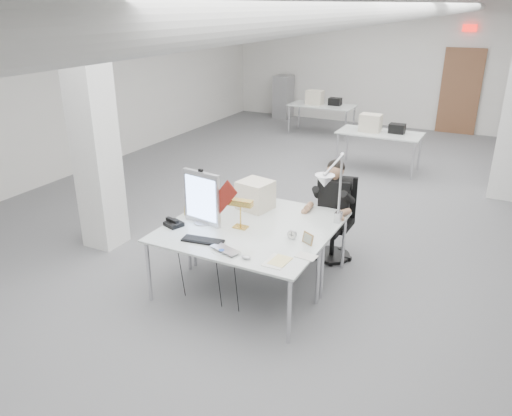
# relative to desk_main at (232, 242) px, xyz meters

# --- Properties ---
(room_shell) EXTENTS (10.04, 14.04, 3.24)m
(room_shell) POSITION_rel_desk_main_xyz_m (0.04, 2.63, 0.95)
(room_shell) COLOR #5A5A5C
(room_shell) RESTS_ON ground
(desk_main) EXTENTS (1.80, 0.90, 0.02)m
(desk_main) POSITION_rel_desk_main_xyz_m (0.00, 0.00, 0.00)
(desk_main) COLOR silver
(desk_main) RESTS_ON room_shell
(desk_second) EXTENTS (1.80, 0.90, 0.02)m
(desk_second) POSITION_rel_desk_main_xyz_m (0.00, 0.90, 0.00)
(desk_second) COLOR silver
(desk_second) RESTS_ON room_shell
(bg_desk_a) EXTENTS (1.60, 0.80, 0.02)m
(bg_desk_a) POSITION_rel_desk_main_xyz_m (0.20, 5.50, 0.00)
(bg_desk_a) COLOR silver
(bg_desk_a) RESTS_ON room_shell
(bg_desk_b) EXTENTS (1.60, 0.80, 0.02)m
(bg_desk_b) POSITION_rel_desk_main_xyz_m (-1.80, 7.70, 0.00)
(bg_desk_b) COLOR silver
(bg_desk_b) RESTS_ON room_shell
(filing_cabinet) EXTENTS (0.45, 0.55, 1.20)m
(filing_cabinet) POSITION_rel_desk_main_xyz_m (-3.50, 9.15, -0.14)
(filing_cabinet) COLOR gray
(filing_cabinet) RESTS_ON room_shell
(office_chair) EXTENTS (0.58, 0.58, 1.00)m
(office_chair) POSITION_rel_desk_main_xyz_m (0.63, 1.51, -0.24)
(office_chair) COLOR black
(office_chair) RESTS_ON room_shell
(seated_person) EXTENTS (0.65, 0.75, 0.99)m
(seated_person) POSITION_rel_desk_main_xyz_m (0.63, 1.46, 0.16)
(seated_person) COLOR black
(seated_person) RESTS_ON office_chair
(monitor) EXTENTS (0.50, 0.12, 0.62)m
(monitor) POSITION_rel_desk_main_xyz_m (-0.53, 0.26, 0.32)
(monitor) COLOR silver
(monitor) RESTS_ON desk_main
(pennant) EXTENTS (0.41, 0.09, 0.45)m
(pennant) POSITION_rel_desk_main_xyz_m (-0.23, 0.22, 0.38)
(pennant) COLOR maroon
(pennant) RESTS_ON monitor
(keyboard) EXTENTS (0.47, 0.21, 0.02)m
(keyboard) POSITION_rel_desk_main_xyz_m (-0.27, -0.15, 0.02)
(keyboard) COLOR black
(keyboard) RESTS_ON desk_main
(laptop) EXTENTS (0.39, 0.31, 0.03)m
(laptop) POSITION_rel_desk_main_xyz_m (0.04, -0.28, 0.03)
(laptop) COLOR #B3B3B8
(laptop) RESTS_ON desk_main
(mouse) EXTENTS (0.11, 0.08, 0.04)m
(mouse) POSITION_rel_desk_main_xyz_m (0.32, -0.29, 0.03)
(mouse) COLOR #B4B4B9
(mouse) RESTS_ON desk_main
(bankers_lamp) EXTENTS (0.32, 0.15, 0.35)m
(bankers_lamp) POSITION_rel_desk_main_xyz_m (-0.08, 0.34, 0.19)
(bankers_lamp) COLOR #BC8D3A
(bankers_lamp) RESTS_ON desk_main
(desk_phone) EXTENTS (0.23, 0.22, 0.05)m
(desk_phone) POSITION_rel_desk_main_xyz_m (-0.78, 0.04, 0.04)
(desk_phone) COLOR black
(desk_phone) RESTS_ON desk_main
(picture_frame_left) EXTENTS (0.14, 0.08, 0.11)m
(picture_frame_left) POSITION_rel_desk_main_xyz_m (-0.79, 0.38, 0.07)
(picture_frame_left) COLOR #AA9149
(picture_frame_left) RESTS_ON desk_main
(picture_frame_right) EXTENTS (0.15, 0.11, 0.12)m
(picture_frame_right) POSITION_rel_desk_main_xyz_m (0.74, 0.31, 0.07)
(picture_frame_right) COLOR #9F7544
(picture_frame_right) RESTS_ON desk_main
(desk_clock) EXTENTS (0.10, 0.04, 0.10)m
(desk_clock) POSITION_rel_desk_main_xyz_m (0.55, 0.34, 0.06)
(desk_clock) COLOR #A4A4A9
(desk_clock) RESTS_ON desk_main
(paper_stack_a) EXTENTS (0.21, 0.29, 0.01)m
(paper_stack_a) POSITION_rel_desk_main_xyz_m (0.61, -0.20, 0.02)
(paper_stack_a) COLOR white
(paper_stack_a) RESTS_ON desk_main
(paper_stack_b) EXTENTS (0.19, 0.25, 0.01)m
(paper_stack_b) POSITION_rel_desk_main_xyz_m (0.64, -0.18, 0.02)
(paper_stack_b) COLOR #EEDB8E
(paper_stack_b) RESTS_ON desk_main
(paper_stack_c) EXTENTS (0.21, 0.16, 0.01)m
(paper_stack_c) POSITION_rel_desk_main_xyz_m (0.83, 0.03, 0.02)
(paper_stack_c) COLOR silver
(paper_stack_c) RESTS_ON desk_main
(beige_monitor) EXTENTS (0.43, 0.41, 0.35)m
(beige_monitor) POSITION_rel_desk_main_xyz_m (-0.19, 0.92, 0.19)
(beige_monitor) COLOR beige
(beige_monitor) RESTS_ON desk_second
(architect_lamp) EXTENTS (0.29, 0.79, 1.01)m
(architect_lamp) POSITION_rel_desk_main_xyz_m (0.84, 0.74, 0.52)
(architect_lamp) COLOR #BBBABF
(architect_lamp) RESTS_ON desk_second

